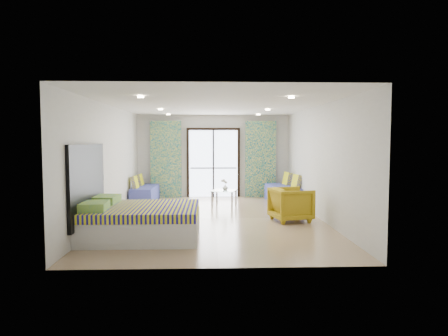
{
  "coord_description": "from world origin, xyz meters",
  "views": [
    {
      "loc": [
        -0.14,
        -9.47,
        1.87
      ],
      "look_at": [
        0.25,
        0.88,
        1.15
      ],
      "focal_mm": 32.0,
      "sensor_mm": 36.0,
      "label": 1
    }
  ],
  "objects_px": {
    "bed": "(140,221)",
    "daybed_right": "(284,193)",
    "coffee_table": "(224,192)",
    "daybed_left": "(145,193)",
    "armchair": "(291,203)"
  },
  "relations": [
    {
      "from": "coffee_table",
      "to": "armchair",
      "type": "height_order",
      "value": "armchair"
    },
    {
      "from": "coffee_table",
      "to": "daybed_left",
      "type": "bearing_deg",
      "value": 161.46
    },
    {
      "from": "bed",
      "to": "armchair",
      "type": "height_order",
      "value": "armchair"
    },
    {
      "from": "daybed_right",
      "to": "armchair",
      "type": "relative_size",
      "value": 2.18
    },
    {
      "from": "daybed_left",
      "to": "armchair",
      "type": "xyz_separation_m",
      "value": [
        3.87,
        -3.12,
        0.17
      ]
    },
    {
      "from": "bed",
      "to": "armchair",
      "type": "relative_size",
      "value": 2.56
    },
    {
      "from": "daybed_right",
      "to": "coffee_table",
      "type": "distance_m",
      "value": 1.88
    },
    {
      "from": "bed",
      "to": "daybed_right",
      "type": "height_order",
      "value": "daybed_right"
    },
    {
      "from": "bed",
      "to": "coffee_table",
      "type": "distance_m",
      "value": 4.15
    },
    {
      "from": "daybed_right",
      "to": "armchair",
      "type": "height_order",
      "value": "daybed_right"
    },
    {
      "from": "daybed_left",
      "to": "armchair",
      "type": "distance_m",
      "value": 4.97
    },
    {
      "from": "daybed_right",
      "to": "coffee_table",
      "type": "bearing_deg",
      "value": -174.2
    },
    {
      "from": "daybed_left",
      "to": "daybed_right",
      "type": "distance_m",
      "value": 4.25
    },
    {
      "from": "daybed_right",
      "to": "coffee_table",
      "type": "relative_size",
      "value": 2.31
    },
    {
      "from": "daybed_left",
      "to": "daybed_right",
      "type": "bearing_deg",
      "value": -3.36
    }
  ]
}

